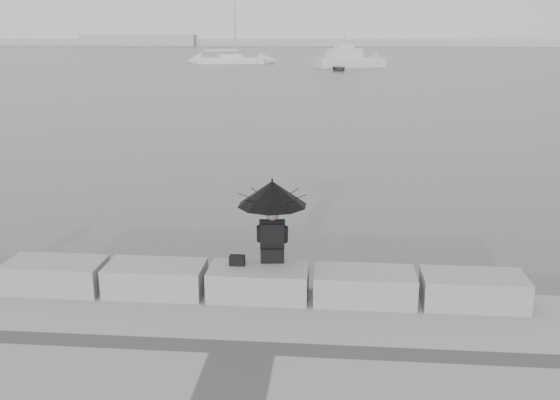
# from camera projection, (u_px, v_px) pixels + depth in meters

# --- Properties ---
(ground) EXTENTS (360.00, 360.00, 0.00)m
(ground) POSITION_uv_depth(u_px,v_px,m) (262.00, 313.00, 10.70)
(ground) COLOR #484A4D
(ground) RESTS_ON ground
(stone_block_far_left) EXTENTS (1.60, 0.80, 0.50)m
(stone_block_far_left) POSITION_uv_depth(u_px,v_px,m) (56.00, 275.00, 10.36)
(stone_block_far_left) COLOR gray
(stone_block_far_left) RESTS_ON promenade
(stone_block_left) EXTENTS (1.60, 0.80, 0.50)m
(stone_block_left) POSITION_uv_depth(u_px,v_px,m) (156.00, 279.00, 10.22)
(stone_block_left) COLOR gray
(stone_block_left) RESTS_ON promenade
(stone_block_centre) EXTENTS (1.60, 0.80, 0.50)m
(stone_block_centre) POSITION_uv_depth(u_px,v_px,m) (258.00, 283.00, 10.07)
(stone_block_centre) COLOR gray
(stone_block_centre) RESTS_ON promenade
(stone_block_right) EXTENTS (1.60, 0.80, 0.50)m
(stone_block_right) POSITION_uv_depth(u_px,v_px,m) (364.00, 286.00, 9.93)
(stone_block_right) COLOR gray
(stone_block_right) RESTS_ON promenade
(stone_block_far_right) EXTENTS (1.60, 0.80, 0.50)m
(stone_block_far_right) POSITION_uv_depth(u_px,v_px,m) (473.00, 290.00, 9.78)
(stone_block_far_right) COLOR gray
(stone_block_far_right) RESTS_ON promenade
(seated_person) EXTENTS (1.15, 1.15, 1.39)m
(seated_person) POSITION_uv_depth(u_px,v_px,m) (272.00, 202.00, 10.09)
(seated_person) COLOR black
(seated_person) RESTS_ON stone_block_centre
(bag) EXTENTS (0.25, 0.14, 0.16)m
(bag) POSITION_uv_depth(u_px,v_px,m) (237.00, 260.00, 10.12)
(bag) COLOR black
(bag) RESTS_ON stone_block_centre
(distant_landmass) EXTENTS (180.00, 8.00, 2.80)m
(distant_landmass) POSITION_uv_depth(u_px,v_px,m) (301.00, 42.00, 159.42)
(distant_landmass) COLOR #A4A7AA
(distant_landmass) RESTS_ON ground
(sailboat_left) EXTENTS (8.91, 3.62, 12.90)m
(sailboat_left) POSITION_uv_depth(u_px,v_px,m) (231.00, 60.00, 82.78)
(sailboat_left) COLOR silver
(sailboat_left) RESTS_ON ground
(motor_cruiser) EXTENTS (8.64, 5.51, 4.50)m
(motor_cruiser) POSITION_uv_depth(u_px,v_px,m) (350.00, 60.00, 75.20)
(motor_cruiser) COLOR silver
(motor_cruiser) RESTS_ON ground
(dinghy) EXTENTS (3.35, 2.11, 0.53)m
(dinghy) POSITION_uv_depth(u_px,v_px,m) (339.00, 68.00, 69.68)
(dinghy) COLOR slate
(dinghy) RESTS_ON ground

